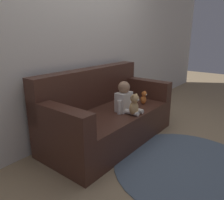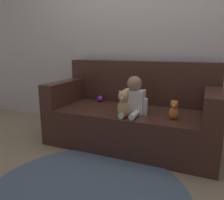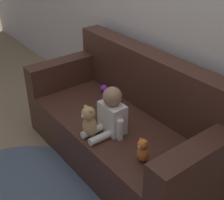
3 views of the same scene
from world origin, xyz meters
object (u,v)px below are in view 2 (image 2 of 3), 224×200
object	(u,v)px
teddy_bear_brown	(124,104)
couch	(132,114)
plush_toy_side	(174,110)
toy_ball	(100,99)
person_baby	(134,98)

from	to	relation	value
teddy_bear_brown	couch	bearing A→B (deg)	95.17
plush_toy_side	toy_ball	bearing A→B (deg)	158.73
couch	teddy_bear_brown	xyz separation A→B (m)	(0.03, -0.38, 0.21)
couch	person_baby	world-z (taller)	couch
couch	plush_toy_side	size ratio (longest dim) A/B	9.88
person_baby	plush_toy_side	bearing A→B (deg)	-5.06
toy_ball	person_baby	bearing A→B (deg)	-31.55
couch	person_baby	xyz separation A→B (m)	(0.08, -0.22, 0.23)
couch	person_baby	distance (m)	0.33
couch	teddy_bear_brown	bearing A→B (deg)	-84.83
couch	toy_ball	distance (m)	0.47
teddy_bear_brown	plush_toy_side	world-z (taller)	teddy_bear_brown
teddy_bear_brown	person_baby	bearing A→B (deg)	74.35
couch	teddy_bear_brown	world-z (taller)	couch
person_baby	teddy_bear_brown	distance (m)	0.17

